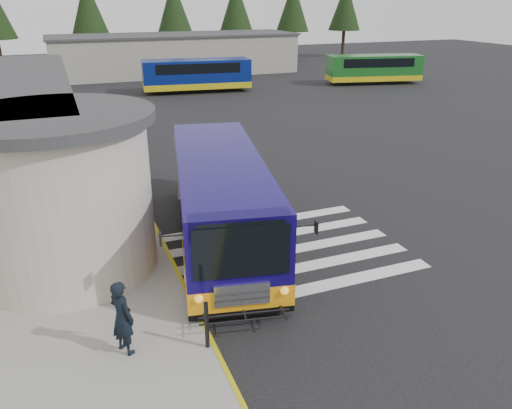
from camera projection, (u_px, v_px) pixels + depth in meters
name	position (u px, v px, depth m)	size (l,w,h in m)	color
ground	(284.00, 239.00, 17.47)	(140.00, 140.00, 0.00)	black
sidewalk	(9.00, 232.00, 17.81)	(10.00, 34.00, 0.15)	gray
curb_strip	(148.00, 212.00, 19.49)	(0.12, 34.00, 0.16)	gold
crosswalk	(281.00, 252.00, 16.61)	(8.00, 5.35, 0.01)	silver
depot_building	(175.00, 54.00, 54.75)	(26.40, 8.40, 4.20)	gray
tree_line	(160.00, 7.00, 59.93)	(58.40, 4.40, 10.00)	black
transit_bus	(221.00, 203.00, 16.80)	(5.23, 10.95, 3.00)	#110757
pedestrian_a	(122.00, 317.00, 11.38)	(0.68, 0.45, 1.87)	black
pedestrian_b	(127.00, 251.00, 14.53)	(0.84, 0.65, 1.73)	black
bollard	(207.00, 325.00, 11.63)	(0.10, 0.10, 1.23)	black
far_bus_a	(197.00, 74.00, 44.15)	(9.67, 3.75, 2.43)	navy
far_bus_b	(374.00, 68.00, 48.51)	(9.38, 4.44, 2.34)	#17561C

